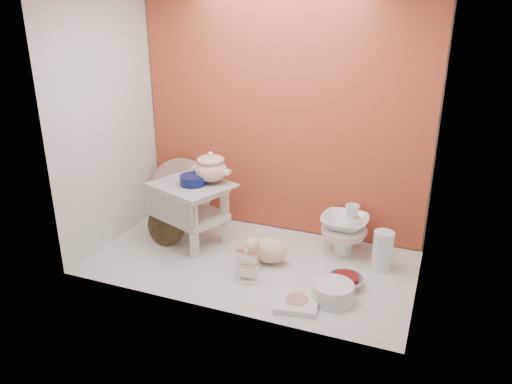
{
  "coord_description": "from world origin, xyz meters",
  "views": [
    {
      "loc": [
        0.95,
        -2.32,
        1.4
      ],
      "look_at": [
        0.02,
        0.02,
        0.42
      ],
      "focal_mm": 35.02,
      "sensor_mm": 36.0,
      "label": 1
    }
  ],
  "objects_px": {
    "gold_rim_teacup": "(249,269)",
    "crystal_bowl": "(346,282)",
    "step_stool": "(193,213)",
    "soup_tureen": "(211,167)",
    "floral_platter": "(182,189)",
    "mantel_clock": "(246,264)",
    "plush_pig": "(269,250)",
    "dinner_plate_stack": "(333,292)",
    "blue_white_vase": "(179,204)",
    "porcelain_tower": "(344,228)"
  },
  "relations": [
    {
      "from": "crystal_bowl",
      "to": "porcelain_tower",
      "type": "height_order",
      "value": "porcelain_tower"
    },
    {
      "from": "floral_platter",
      "to": "mantel_clock",
      "type": "distance_m",
      "value": 0.92
    },
    {
      "from": "dinner_plate_stack",
      "to": "step_stool",
      "type": "bearing_deg",
      "value": 161.75
    },
    {
      "from": "gold_rim_teacup",
      "to": "porcelain_tower",
      "type": "xyz_separation_m",
      "value": [
        0.4,
        0.48,
        0.1
      ]
    },
    {
      "from": "crystal_bowl",
      "to": "blue_white_vase",
      "type": "bearing_deg",
      "value": 161.65
    },
    {
      "from": "soup_tureen",
      "to": "crystal_bowl",
      "type": "height_order",
      "value": "soup_tureen"
    },
    {
      "from": "plush_pig",
      "to": "crystal_bowl",
      "type": "xyz_separation_m",
      "value": [
        0.46,
        -0.09,
        -0.05
      ]
    },
    {
      "from": "plush_pig",
      "to": "dinner_plate_stack",
      "type": "relative_size",
      "value": 1.2
    },
    {
      "from": "soup_tureen",
      "to": "dinner_plate_stack",
      "type": "height_order",
      "value": "soup_tureen"
    },
    {
      "from": "floral_platter",
      "to": "crystal_bowl",
      "type": "xyz_separation_m",
      "value": [
        1.22,
        -0.46,
        -0.18
      ]
    },
    {
      "from": "floral_platter",
      "to": "gold_rim_teacup",
      "type": "bearing_deg",
      "value": -38.39
    },
    {
      "from": "mantel_clock",
      "to": "porcelain_tower",
      "type": "distance_m",
      "value": 0.64
    },
    {
      "from": "step_stool",
      "to": "porcelain_tower",
      "type": "bearing_deg",
      "value": 33.79
    },
    {
      "from": "blue_white_vase",
      "to": "gold_rim_teacup",
      "type": "height_order",
      "value": "blue_white_vase"
    },
    {
      "from": "gold_rim_teacup",
      "to": "dinner_plate_stack",
      "type": "height_order",
      "value": "gold_rim_teacup"
    },
    {
      "from": "mantel_clock",
      "to": "plush_pig",
      "type": "relative_size",
      "value": 0.67
    },
    {
      "from": "blue_white_vase",
      "to": "porcelain_tower",
      "type": "distance_m",
      "value": 1.12
    },
    {
      "from": "step_stool",
      "to": "soup_tureen",
      "type": "distance_m",
      "value": 0.31
    },
    {
      "from": "step_stool",
      "to": "dinner_plate_stack",
      "type": "distance_m",
      "value": 1.01
    },
    {
      "from": "floral_platter",
      "to": "porcelain_tower",
      "type": "bearing_deg",
      "value": -4.71
    },
    {
      "from": "step_stool",
      "to": "floral_platter",
      "type": "xyz_separation_m",
      "value": [
        -0.24,
        0.29,
        0.02
      ]
    },
    {
      "from": "floral_platter",
      "to": "porcelain_tower",
      "type": "xyz_separation_m",
      "value": [
        1.12,
        -0.09,
        -0.05
      ]
    },
    {
      "from": "mantel_clock",
      "to": "floral_platter",
      "type": "bearing_deg",
      "value": 143.08
    },
    {
      "from": "blue_white_vase",
      "to": "mantel_clock",
      "type": "xyz_separation_m",
      "value": [
        0.7,
        -0.52,
        -0.03
      ]
    },
    {
      "from": "blue_white_vase",
      "to": "crystal_bowl",
      "type": "height_order",
      "value": "blue_white_vase"
    },
    {
      "from": "plush_pig",
      "to": "gold_rim_teacup",
      "type": "distance_m",
      "value": 0.21
    },
    {
      "from": "crystal_bowl",
      "to": "porcelain_tower",
      "type": "distance_m",
      "value": 0.4
    },
    {
      "from": "dinner_plate_stack",
      "to": "mantel_clock",
      "type": "bearing_deg",
      "value": 176.93
    },
    {
      "from": "blue_white_vase",
      "to": "plush_pig",
      "type": "height_order",
      "value": "blue_white_vase"
    },
    {
      "from": "mantel_clock",
      "to": "dinner_plate_stack",
      "type": "distance_m",
      "value": 0.48
    },
    {
      "from": "step_stool",
      "to": "porcelain_tower",
      "type": "xyz_separation_m",
      "value": [
        0.88,
        0.2,
        -0.03
      ]
    },
    {
      "from": "porcelain_tower",
      "to": "mantel_clock",
      "type": "bearing_deg",
      "value": -130.48
    },
    {
      "from": "mantel_clock",
      "to": "porcelain_tower",
      "type": "bearing_deg",
      "value": 51.79
    },
    {
      "from": "step_stool",
      "to": "crystal_bowl",
      "type": "bearing_deg",
      "value": 11.38
    },
    {
      "from": "gold_rim_teacup",
      "to": "dinner_plate_stack",
      "type": "relative_size",
      "value": 0.53
    },
    {
      "from": "floral_platter",
      "to": "dinner_plate_stack",
      "type": "bearing_deg",
      "value": -26.96
    },
    {
      "from": "blue_white_vase",
      "to": "porcelain_tower",
      "type": "relative_size",
      "value": 0.78
    },
    {
      "from": "floral_platter",
      "to": "mantel_clock",
      "type": "height_order",
      "value": "floral_platter"
    },
    {
      "from": "soup_tureen",
      "to": "blue_white_vase",
      "type": "xyz_separation_m",
      "value": [
        -0.33,
        0.17,
        -0.35
      ]
    },
    {
      "from": "soup_tureen",
      "to": "crystal_bowl",
      "type": "xyz_separation_m",
      "value": [
        0.88,
        -0.23,
        -0.45
      ]
    },
    {
      "from": "plush_pig",
      "to": "gold_rim_teacup",
      "type": "xyz_separation_m",
      "value": [
        -0.04,
        -0.2,
        -0.02
      ]
    },
    {
      "from": "gold_rim_teacup",
      "to": "crystal_bowl",
      "type": "height_order",
      "value": "gold_rim_teacup"
    },
    {
      "from": "mantel_clock",
      "to": "crystal_bowl",
      "type": "distance_m",
      "value": 0.53
    },
    {
      "from": "step_stool",
      "to": "crystal_bowl",
      "type": "xyz_separation_m",
      "value": [
        0.98,
        -0.17,
        -0.16
      ]
    },
    {
      "from": "floral_platter",
      "to": "soup_tureen",
      "type": "bearing_deg",
      "value": -33.8
    },
    {
      "from": "step_stool",
      "to": "mantel_clock",
      "type": "height_order",
      "value": "step_stool"
    },
    {
      "from": "gold_rim_teacup",
      "to": "crystal_bowl",
      "type": "distance_m",
      "value": 0.51
    },
    {
      "from": "step_stool",
      "to": "soup_tureen",
      "type": "bearing_deg",
      "value": 55.13
    },
    {
      "from": "soup_tureen",
      "to": "gold_rim_teacup",
      "type": "distance_m",
      "value": 0.66
    },
    {
      "from": "mantel_clock",
      "to": "porcelain_tower",
      "type": "height_order",
      "value": "porcelain_tower"
    }
  ]
}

